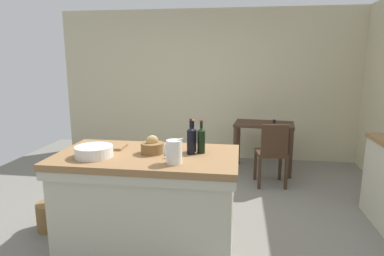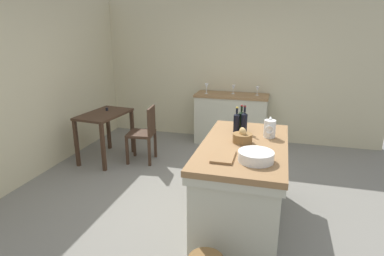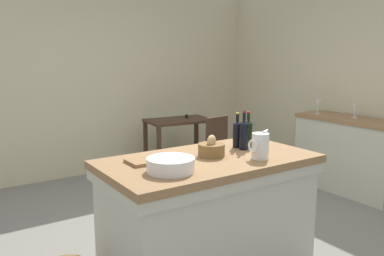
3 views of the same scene
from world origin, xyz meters
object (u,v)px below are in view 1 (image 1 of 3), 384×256
object	(u,v)px
wine_bottle_dark	(201,140)
wine_bottle_amber	(193,139)
wooden_chair	(272,152)
cutting_board	(108,147)
wash_bowl	(94,151)
island_table	(148,197)
pitcher	(174,152)
writing_desk	(264,131)
wicker_hamper	(52,216)
bread_basket	(152,147)
wine_bottle_green	(191,140)

from	to	relation	value
wine_bottle_dark	wine_bottle_amber	world-z (taller)	wine_bottle_dark
wooden_chair	wine_bottle_amber	size ratio (longest dim) A/B	3.02
cutting_board	wash_bowl	bearing A→B (deg)	-90.46
island_table	pitcher	size ratio (longest dim) A/B	6.90
writing_desk	cutting_board	bearing A→B (deg)	-126.51
pitcher	wicker_hamper	bearing A→B (deg)	164.19
bread_basket	cutting_board	distance (m)	0.49
wine_bottle_dark	pitcher	bearing A→B (deg)	-118.24
wine_bottle_amber	wicker_hamper	world-z (taller)	wine_bottle_amber
writing_desk	wine_bottle_green	bearing A→B (deg)	-109.34
wash_bowl	wine_bottle_dark	size ratio (longest dim) A/B	1.08
wine_bottle_amber	wine_bottle_dark	bearing A→B (deg)	-27.75
island_table	wash_bowl	xyz separation A→B (m)	(-0.43, -0.16, 0.47)
island_table	bread_basket	world-z (taller)	bread_basket
pitcher	cutting_board	world-z (taller)	pitcher
island_table	wicker_hamper	world-z (taller)	island_table
cutting_board	wine_bottle_amber	distance (m)	0.84
wicker_hamper	wooden_chair	bearing A→B (deg)	33.18
writing_desk	cutting_board	distance (m)	2.77
writing_desk	wash_bowl	bearing A→B (deg)	-123.11
wooden_chair	wine_bottle_amber	distance (m)	1.88
wash_bowl	bread_basket	size ratio (longest dim) A/B	1.58
pitcher	wine_bottle_green	size ratio (longest dim) A/B	0.74
wooden_chair	wine_bottle_dark	bearing A→B (deg)	-116.30
island_table	wooden_chair	distance (m)	2.14
writing_desk	bread_basket	bearing A→B (deg)	-116.47
island_table	writing_desk	size ratio (longest dim) A/B	1.73
writing_desk	wicker_hamper	distance (m)	3.23
bread_basket	wine_bottle_dark	size ratio (longest dim) A/B	0.68
writing_desk	wine_bottle_amber	world-z (taller)	wine_bottle_amber
writing_desk	pitcher	distance (m)	2.78
wooden_chair	wash_bowl	size ratio (longest dim) A/B	2.75
wooden_chair	wicker_hamper	xyz separation A→B (m)	(-2.38, -1.56, -0.35)
bread_basket	wine_bottle_dark	xyz separation A→B (m)	(0.44, 0.07, 0.06)
island_table	wine_bottle_green	world-z (taller)	wine_bottle_green
island_table	wooden_chair	bearing A→B (deg)	53.17
bread_basket	island_table	bearing A→B (deg)	-148.70
wine_bottle_green	wicker_hamper	distance (m)	1.75
writing_desk	wash_bowl	world-z (taller)	wash_bowl
wicker_hamper	wash_bowl	bearing A→B (deg)	-25.01
pitcher	wicker_hamper	world-z (taller)	pitcher
writing_desk	wine_bottle_green	size ratio (longest dim) A/B	2.96
wooden_chair	wine_bottle_amber	bearing A→B (deg)	-119.33
cutting_board	wine_bottle_green	bearing A→B (deg)	-6.43
writing_desk	wash_bowl	distance (m)	3.02
bread_basket	wine_bottle_amber	size ratio (longest dim) A/B	0.69
wine_bottle_green	island_table	bearing A→B (deg)	-172.32
wine_bottle_green	writing_desk	bearing A→B (deg)	70.66
wooden_chair	wash_bowl	world-z (taller)	wash_bowl
pitcher	wooden_chair	bearing A→B (deg)	63.36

